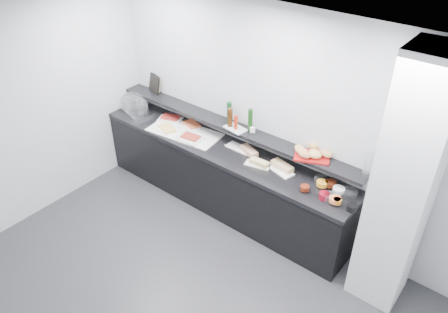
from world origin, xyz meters
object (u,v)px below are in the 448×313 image
Objects in this scene: cloche_base at (137,111)px; sandwich_plate_mid at (258,165)px; condiment_tray at (235,128)px; bread_tray at (312,156)px; carafe at (368,165)px; framed_print at (154,83)px.

cloche_base is 1.55× the size of sandwich_plate_mid.
condiment_tray reaches higher than cloche_base.
condiment_tray is 1.03m from bread_tray.
cloche_base is 2.68m from bread_tray.
cloche_base is 2.09m from sandwich_plate_mid.
framed_print is at bearing 178.92° from carafe.
cloche_base is 1.79× the size of framed_print.
cloche_base is 1.22× the size of bread_tray.
condiment_tray is 0.93× the size of carafe.
sandwich_plate_mid is at bearing 174.93° from bread_tray.
bread_tray is (1.03, 0.04, 0.00)m from condiment_tray.
cloche_base is 1.67× the size of condiment_tray.
sandwich_plate_mid is 2.04m from framed_print.
framed_print is 0.87× the size of carafe.
carafe is (3.17, -0.06, 0.02)m from framed_print.
condiment_tray reaches higher than sandwich_plate_mid.
sandwich_plate_mid is 0.79× the size of bread_tray.
sandwich_plate_mid is (2.09, -0.00, -0.01)m from cloche_base.
condiment_tray is at bearing 21.86° from cloche_base.
framed_print is (-1.99, 0.28, 0.37)m from sandwich_plate_mid.
carafe is (1.18, 0.22, 0.39)m from sandwich_plate_mid.
cloche_base is at bearing -93.12° from framed_print.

